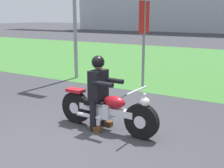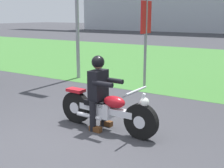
{
  "view_description": "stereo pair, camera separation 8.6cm",
  "coord_description": "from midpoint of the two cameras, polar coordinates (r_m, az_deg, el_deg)",
  "views": [
    {
      "loc": [
        3.13,
        -3.49,
        2.12
      ],
      "look_at": [
        0.28,
        1.17,
        0.85
      ],
      "focal_mm": 47.82,
      "sensor_mm": 36.0,
      "label": 1
    },
    {
      "loc": [
        3.2,
        -3.44,
        2.12
      ],
      "look_at": [
        0.28,
        1.17,
        0.85
      ],
      "focal_mm": 47.82,
      "sensor_mm": 36.0,
      "label": 2
    }
  ],
  "objects": [
    {
      "name": "sign_banner",
      "position": [
        8.66,
        6.76,
        10.4
      ],
      "size": [
        0.08,
        0.6,
        2.6
      ],
      "color": "gray",
      "rests_on": "ground"
    },
    {
      "name": "grass_verge",
      "position": [
        13.86,
        18.82,
        3.62
      ],
      "size": [
        60.0,
        12.0,
        0.01
      ],
      "primitive_type": "cube",
      "color": "#3D7533",
      "rests_on": "ground"
    },
    {
      "name": "motorcycle_lead",
      "position": [
        5.56,
        -0.62,
        -5.03
      ],
      "size": [
        2.11,
        0.66,
        0.88
      ],
      "rotation": [
        0.0,
        0.0,
        -0.03
      ],
      "color": "black",
      "rests_on": "ground"
    },
    {
      "name": "rider_lead",
      "position": [
        5.54,
        -2.05,
        -0.53
      ],
      "size": [
        0.56,
        0.48,
        1.4
      ],
      "rotation": [
        0.0,
        0.0,
        -0.03
      ],
      "color": "black",
      "rests_on": "ground"
    },
    {
      "name": "ground",
      "position": [
        5.15,
        -9.33,
        -11.4
      ],
      "size": [
        120.0,
        120.0,
        0.0
      ],
      "primitive_type": "plane",
      "color": "#38383D"
    }
  ]
}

